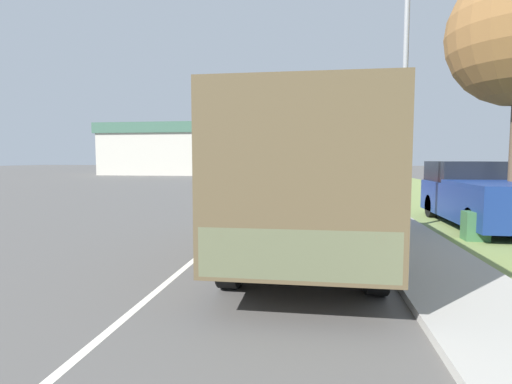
{
  "coord_description": "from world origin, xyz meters",
  "views": [
    {
      "loc": [
        2.33,
        4.69,
        1.98
      ],
      "look_at": [
        0.86,
        14.7,
        1.15
      ],
      "focal_mm": 28.0,
      "sensor_mm": 36.0,
      "label": 1
    }
  ],
  "objects_px": {
    "military_truck": "(305,176)",
    "lamp_post": "(398,67)",
    "car_nearest_ahead": "(303,188)",
    "car_third_ahead": "(264,173)",
    "car_second_ahead": "(310,178)",
    "car_fourth_ahead": "(282,170)",
    "pickup_truck": "(478,195)"
  },
  "relations": [
    {
      "from": "car_fourth_ahead",
      "to": "lamp_post",
      "type": "distance_m",
      "value": 38.94
    },
    {
      "from": "car_second_ahead",
      "to": "car_fourth_ahead",
      "type": "xyz_separation_m",
      "value": [
        -3.77,
        22.43,
        -0.04
      ]
    },
    {
      "from": "car_nearest_ahead",
      "to": "lamp_post",
      "type": "height_order",
      "value": "lamp_post"
    },
    {
      "from": "pickup_truck",
      "to": "lamp_post",
      "type": "height_order",
      "value": "lamp_post"
    },
    {
      "from": "pickup_truck",
      "to": "lamp_post",
      "type": "xyz_separation_m",
      "value": [
        -2.57,
        -0.97,
        3.59
      ]
    },
    {
      "from": "car_fourth_ahead",
      "to": "pickup_truck",
      "type": "distance_m",
      "value": 38.31
    },
    {
      "from": "military_truck",
      "to": "car_nearest_ahead",
      "type": "distance_m",
      "value": 10.61
    },
    {
      "from": "car_second_ahead",
      "to": "lamp_post",
      "type": "relative_size",
      "value": 0.65
    },
    {
      "from": "car_nearest_ahead",
      "to": "car_third_ahead",
      "type": "bearing_deg",
      "value": 103.62
    },
    {
      "from": "car_second_ahead",
      "to": "pickup_truck",
      "type": "distance_m",
      "value": 15.7
    },
    {
      "from": "car_nearest_ahead",
      "to": "car_second_ahead",
      "type": "distance_m",
      "value": 8.55
    },
    {
      "from": "car_second_ahead",
      "to": "car_third_ahead",
      "type": "relative_size",
      "value": 1.17
    },
    {
      "from": "car_third_ahead",
      "to": "military_truck",
      "type": "bearing_deg",
      "value": -80.89
    },
    {
      "from": "pickup_truck",
      "to": "car_second_ahead",
      "type": "bearing_deg",
      "value": 109.09
    },
    {
      "from": "car_nearest_ahead",
      "to": "car_fourth_ahead",
      "type": "xyz_separation_m",
      "value": [
        -3.57,
        30.98,
        0.04
      ]
    },
    {
      "from": "car_nearest_ahead",
      "to": "car_fourth_ahead",
      "type": "bearing_deg",
      "value": 96.57
    },
    {
      "from": "car_second_ahead",
      "to": "lamp_post",
      "type": "height_order",
      "value": "lamp_post"
    },
    {
      "from": "car_nearest_ahead",
      "to": "car_third_ahead",
      "type": "height_order",
      "value": "car_third_ahead"
    },
    {
      "from": "military_truck",
      "to": "car_nearest_ahead",
      "type": "height_order",
      "value": "military_truck"
    },
    {
      "from": "car_second_ahead",
      "to": "car_fourth_ahead",
      "type": "height_order",
      "value": "car_second_ahead"
    },
    {
      "from": "car_nearest_ahead",
      "to": "car_third_ahead",
      "type": "distance_m",
      "value": 16.84
    },
    {
      "from": "car_nearest_ahead",
      "to": "lamp_post",
      "type": "xyz_separation_m",
      "value": [
        2.76,
        -7.25,
        3.88
      ]
    },
    {
      "from": "car_third_ahead",
      "to": "car_fourth_ahead",
      "type": "relative_size",
      "value": 0.85
    },
    {
      "from": "lamp_post",
      "to": "car_third_ahead",
      "type": "bearing_deg",
      "value": 105.9
    },
    {
      "from": "car_nearest_ahead",
      "to": "car_second_ahead",
      "type": "xyz_separation_m",
      "value": [
        0.2,
        8.55,
        0.09
      ]
    },
    {
      "from": "car_third_ahead",
      "to": "car_fourth_ahead",
      "type": "distance_m",
      "value": 14.62
    },
    {
      "from": "car_fourth_ahead",
      "to": "pickup_truck",
      "type": "bearing_deg",
      "value": -76.56
    },
    {
      "from": "car_nearest_ahead",
      "to": "pickup_truck",
      "type": "xyz_separation_m",
      "value": [
        5.34,
        -6.28,
        0.29
      ]
    },
    {
      "from": "military_truck",
      "to": "lamp_post",
      "type": "bearing_deg",
      "value": 53.95
    },
    {
      "from": "military_truck",
      "to": "lamp_post",
      "type": "xyz_separation_m",
      "value": [
        2.41,
        3.31,
        2.86
      ]
    },
    {
      "from": "military_truck",
      "to": "car_third_ahead",
      "type": "relative_size",
      "value": 1.9
    },
    {
      "from": "car_third_ahead",
      "to": "pickup_truck",
      "type": "bearing_deg",
      "value": -67.67
    }
  ]
}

